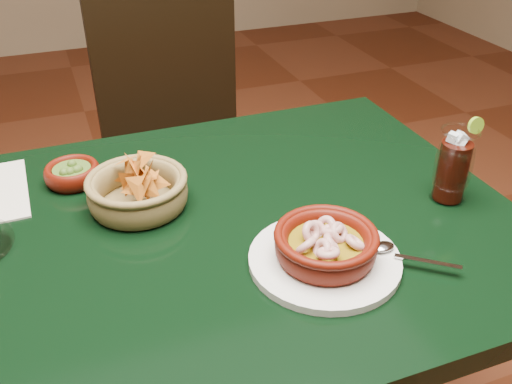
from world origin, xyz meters
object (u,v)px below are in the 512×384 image
object	(u,v)px
dining_table	(179,277)
shrimp_plate	(326,248)
dining_chair	(182,144)
chip_basket	(138,191)
cola_drink	(453,166)

from	to	relation	value
dining_table	shrimp_plate	world-z (taller)	shrimp_plate
dining_chair	shrimp_plate	world-z (taller)	dining_chair
dining_chair	chip_basket	distance (m)	0.70
dining_chair	shrimp_plate	xyz separation A→B (m)	(0.02, -0.88, 0.24)
chip_basket	cola_drink	size ratio (longest dim) A/B	1.34
shrimp_plate	chip_basket	world-z (taller)	chip_basket
dining_chair	cola_drink	distance (m)	0.89
dining_chair	shrimp_plate	bearing A→B (deg)	-88.98
cola_drink	shrimp_plate	bearing A→B (deg)	-163.26
dining_chair	cola_drink	xyz separation A→B (m)	(0.31, -0.79, 0.28)
shrimp_plate	dining_table	bearing A→B (deg)	140.41
dining_chair	chip_basket	bearing A→B (deg)	-110.01
dining_chair	shrimp_plate	size ratio (longest dim) A/B	3.26
dining_chair	chip_basket	xyz separation A→B (m)	(-0.22, -0.61, 0.24)
chip_basket	cola_drink	world-z (taller)	cola_drink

